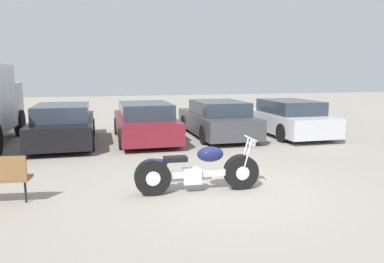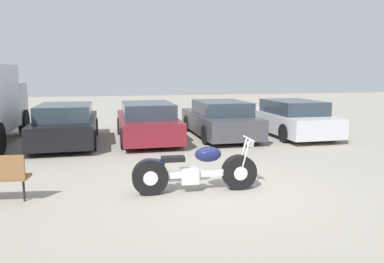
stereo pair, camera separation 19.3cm
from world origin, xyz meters
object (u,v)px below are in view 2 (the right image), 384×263
parked_car_maroon (147,122)px  parked_car_silver (290,118)px  motorcycle (195,170)px  parked_car_black (66,125)px  parked_car_dark_grey (219,119)px

parked_car_maroon → parked_car_silver: bearing=-1.4°
motorcycle → parked_car_silver: (4.93, 5.64, 0.19)m
parked_car_black → parked_car_silver: (7.83, -0.11, 0.00)m
parked_car_maroon → parked_car_dark_grey: (2.61, 0.14, 0.00)m
motorcycle → parked_car_dark_grey: parked_car_dark_grey is taller
parked_car_dark_grey → parked_car_silver: bearing=-6.0°
motorcycle → parked_car_black: 6.44m
parked_car_dark_grey → motorcycle: bearing=-111.4°
parked_car_maroon → parked_car_black: bearing=-179.5°
parked_car_black → parked_car_maroon: size_ratio=1.00×
motorcycle → parked_car_silver: bearing=48.9°
motorcycle → parked_car_silver: parked_car_silver is taller
parked_car_maroon → motorcycle: bearing=-87.1°
parked_car_black → motorcycle: bearing=-63.3°
motorcycle → parked_car_dark_grey: 6.36m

